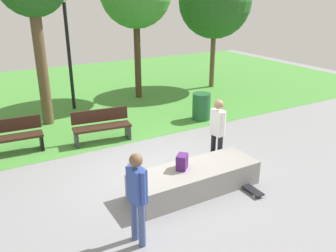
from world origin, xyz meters
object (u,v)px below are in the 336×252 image
at_px(tree_broad_elm, 215,2).
at_px(concrete_ledge, 195,179).
at_px(park_bench_near_lamppost, 10,136).
at_px(trash_bin, 201,106).
at_px(park_bench_far_right, 102,125).
at_px(skater_performing_trick, 137,193).
at_px(lamp_post, 68,41).
at_px(skater_watching, 218,128).
at_px(skateboard_by_ledge, 248,187).
at_px(backpack_on_ledge, 182,162).

bearing_deg(tree_broad_elm, concrete_ledge, -128.76).
relative_size(park_bench_near_lamppost, trash_bin, 1.84).
distance_m(park_bench_far_right, park_bench_near_lamppost, 2.37).
bearing_deg(skater_performing_trick, trash_bin, 45.65).
bearing_deg(lamp_post, park_bench_far_right, -92.58).
relative_size(concrete_ledge, skater_performing_trick, 1.69).
bearing_deg(park_bench_near_lamppost, skater_watching, -38.08).
relative_size(skateboard_by_ledge, tree_broad_elm, 0.16).
bearing_deg(park_bench_far_right, concrete_ledge, -77.36).
xyz_separation_m(skateboard_by_ledge, trash_bin, (1.72, 4.24, 0.38)).
relative_size(skateboard_by_ledge, trash_bin, 0.91).
xyz_separation_m(skater_watching, park_bench_near_lamppost, (-4.19, 3.29, -0.50)).
xyz_separation_m(skater_watching, skateboard_by_ledge, (-0.07, -1.25, -0.92)).
relative_size(park_bench_far_right, tree_broad_elm, 0.32).
relative_size(concrete_ledge, backpack_on_ledge, 8.72).
distance_m(park_bench_far_right, tree_broad_elm, 7.98).
xyz_separation_m(backpack_on_ledge, park_bench_far_right, (-0.53, 3.41, -0.20)).
relative_size(concrete_ledge, skater_watching, 1.66).
bearing_deg(trash_bin, skater_performing_trick, -134.35).
bearing_deg(trash_bin, tree_broad_elm, 49.11).
height_order(backpack_on_ledge, skater_performing_trick, skater_performing_trick).
distance_m(skater_watching, skateboard_by_ledge, 1.55).
height_order(skater_performing_trick, trash_bin, skater_performing_trick).
xyz_separation_m(concrete_ledge, trash_bin, (2.72, 3.66, 0.18)).
xyz_separation_m(backpack_on_ledge, skater_performing_trick, (-1.51, -1.04, 0.27)).
distance_m(park_bench_near_lamppost, trash_bin, 5.85).
bearing_deg(tree_broad_elm, skater_performing_trick, -132.93).
relative_size(skater_performing_trick, tree_broad_elm, 0.32).
relative_size(backpack_on_ledge, tree_broad_elm, 0.06).
bearing_deg(skateboard_by_ledge, tree_broad_elm, 58.61).
bearing_deg(skateboard_by_ledge, concrete_ledge, 149.84).
bearing_deg(backpack_on_ledge, park_bench_far_right, -124.48).
bearing_deg(tree_broad_elm, park_bench_near_lamppost, -160.65).
relative_size(skater_performing_trick, skateboard_by_ledge, 2.05).
relative_size(backpack_on_ledge, park_bench_far_right, 0.19).
xyz_separation_m(park_bench_far_right, lamp_post, (0.15, 3.41, 1.93)).
xyz_separation_m(concrete_ledge, tree_broad_elm, (5.65, 7.03, 3.36)).
bearing_deg(trash_bin, skater_watching, -118.92).
height_order(tree_broad_elm, trash_bin, tree_broad_elm).
height_order(concrete_ledge, park_bench_near_lamppost, park_bench_near_lamppost).
height_order(skater_watching, park_bench_far_right, skater_watching).
bearing_deg(park_bench_near_lamppost, concrete_ledge, -51.73).
relative_size(backpack_on_ledge, skateboard_by_ledge, 0.40).
distance_m(concrete_ledge, park_bench_near_lamppost, 5.04).
height_order(skateboard_by_ledge, park_bench_far_right, park_bench_far_right).
bearing_deg(park_bench_far_right, trash_bin, 2.27).
xyz_separation_m(skater_watching, tree_broad_elm, (4.57, 6.36, 2.64)).
xyz_separation_m(lamp_post, trash_bin, (3.36, -3.27, -1.97)).
xyz_separation_m(backpack_on_ledge, skater_watching, (1.33, 0.56, 0.30)).
height_order(skater_performing_trick, park_bench_far_right, skater_performing_trick).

